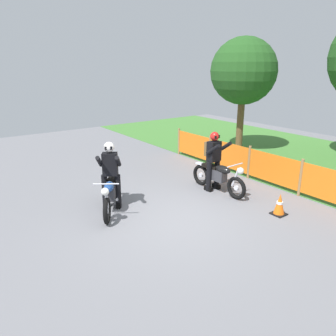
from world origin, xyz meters
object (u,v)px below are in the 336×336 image
at_px(rider_lead, 110,171).
at_px(rider_trailing, 213,158).
at_px(motorcycle_lead, 111,194).
at_px(traffic_cone, 280,204).
at_px(motorcycle_trailing, 218,176).

distance_m(rider_lead, rider_trailing, 2.95).
distance_m(motorcycle_lead, rider_lead, 0.55).
distance_m(motorcycle_lead, traffic_cone, 4.07).
bearing_deg(motorcycle_trailing, rider_trailing, -179.49).
bearing_deg(traffic_cone, motorcycle_trailing, -175.53).
bearing_deg(motorcycle_trailing, traffic_cone, 2.33).
bearing_deg(motorcycle_lead, motorcycle_trailing, 112.00).
bearing_deg(rider_lead, traffic_cone, 81.79).
distance_m(motorcycle_trailing, traffic_cone, 1.95).
xyz_separation_m(motorcycle_lead, rider_lead, (-0.18, 0.12, 0.50)).
bearing_deg(traffic_cone, rider_trailing, -175.71).
xyz_separation_m(motorcycle_trailing, rider_lead, (-0.80, -2.90, 0.50)).
xyz_separation_m(rider_lead, traffic_cone, (2.73, 3.05, -0.69)).
bearing_deg(motorcycle_lead, traffic_cone, 84.77).
height_order(rider_lead, traffic_cone, rider_lead).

